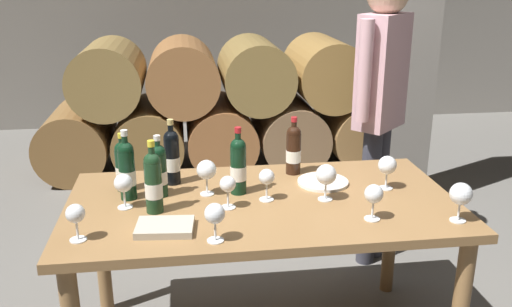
{
  "coord_description": "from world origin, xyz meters",
  "views": [
    {
      "loc": [
        -0.33,
        -2.21,
        1.73
      ],
      "look_at": [
        0.0,
        0.2,
        0.91
      ],
      "focal_mm": 38.73,
      "sensor_mm": 36.0,
      "label": 1
    }
  ],
  "objects_px": {
    "wine_bottle_2": "(172,156)",
    "wine_bottle_3": "(159,170)",
    "wine_bottle_5": "(153,182)",
    "wine_glass_1": "(215,215)",
    "tasting_notebook": "(165,227)",
    "serving_plate": "(323,182)",
    "wine_glass_9": "(461,195)",
    "sommelier_presenting": "(381,95)",
    "wine_bottle_1": "(238,165)",
    "wine_bottle_4": "(293,149)",
    "wine_bottle_6": "(127,170)",
    "dining_table": "(262,219)",
    "wine_bottle_0": "(123,165)",
    "wine_glass_0": "(387,166)",
    "wine_glass_4": "(123,184)",
    "wine_glass_8": "(76,215)",
    "wine_glass_3": "(206,171)",
    "wine_glass_2": "(228,185)",
    "wine_glass_7": "(374,195)",
    "wine_glass_6": "(267,179)",
    "wine_glass_5": "(326,175)"
  },
  "relations": [
    {
      "from": "wine_bottle_2",
      "to": "wine_glass_8",
      "type": "xyz_separation_m",
      "value": [
        -0.35,
        -0.54,
        -0.03
      ]
    },
    {
      "from": "wine_bottle_2",
      "to": "wine_bottle_3",
      "type": "bearing_deg",
      "value": -111.63
    },
    {
      "from": "serving_plate",
      "to": "wine_bottle_2",
      "type": "bearing_deg",
      "value": 172.02
    },
    {
      "from": "wine_bottle_2",
      "to": "wine_bottle_4",
      "type": "bearing_deg",
      "value": 5.44
    },
    {
      "from": "wine_glass_2",
      "to": "wine_glass_4",
      "type": "height_order",
      "value": "wine_glass_4"
    },
    {
      "from": "wine_glass_4",
      "to": "tasting_notebook",
      "type": "height_order",
      "value": "wine_glass_4"
    },
    {
      "from": "wine_glass_0",
      "to": "wine_glass_6",
      "type": "relative_size",
      "value": 1.1
    },
    {
      "from": "wine_glass_2",
      "to": "wine_glass_8",
      "type": "height_order",
      "value": "wine_glass_8"
    },
    {
      "from": "wine_bottle_5",
      "to": "wine_glass_1",
      "type": "height_order",
      "value": "wine_bottle_5"
    },
    {
      "from": "wine_glass_1",
      "to": "wine_glass_9",
      "type": "distance_m",
      "value": 0.98
    },
    {
      "from": "wine_bottle_2",
      "to": "wine_bottle_6",
      "type": "height_order",
      "value": "wine_bottle_6"
    },
    {
      "from": "wine_glass_1",
      "to": "wine_glass_8",
      "type": "xyz_separation_m",
      "value": [
        -0.51,
        0.08,
        -0.0
      ]
    },
    {
      "from": "wine_glass_6",
      "to": "wine_glass_9",
      "type": "distance_m",
      "value": 0.8
    },
    {
      "from": "tasting_notebook",
      "to": "serving_plate",
      "type": "relative_size",
      "value": 0.92
    },
    {
      "from": "wine_bottle_3",
      "to": "wine_bottle_6",
      "type": "xyz_separation_m",
      "value": [
        -0.14,
        -0.01,
        0.01
      ]
    },
    {
      "from": "wine_bottle_3",
      "to": "serving_plate",
      "type": "height_order",
      "value": "wine_bottle_3"
    },
    {
      "from": "wine_bottle_1",
      "to": "serving_plate",
      "type": "bearing_deg",
      "value": 8.53
    },
    {
      "from": "tasting_notebook",
      "to": "wine_bottle_0",
      "type": "bearing_deg",
      "value": 118.34
    },
    {
      "from": "wine_glass_1",
      "to": "wine_glass_4",
      "type": "relative_size",
      "value": 1.0
    },
    {
      "from": "wine_glass_8",
      "to": "sommelier_presenting",
      "type": "height_order",
      "value": "sommelier_presenting"
    },
    {
      "from": "wine_bottle_3",
      "to": "wine_glass_9",
      "type": "distance_m",
      "value": 1.27
    },
    {
      "from": "wine_bottle_0",
      "to": "wine_bottle_4",
      "type": "distance_m",
      "value": 0.82
    },
    {
      "from": "wine_glass_4",
      "to": "wine_glass_6",
      "type": "height_order",
      "value": "wine_glass_4"
    },
    {
      "from": "wine_glass_0",
      "to": "wine_glass_1",
      "type": "xyz_separation_m",
      "value": [
        -0.81,
        -0.41,
        -0.0
      ]
    },
    {
      "from": "dining_table",
      "to": "sommelier_presenting",
      "type": "distance_m",
      "value": 1.15
    },
    {
      "from": "tasting_notebook",
      "to": "wine_glass_6",
      "type": "bearing_deg",
      "value": 33.95
    },
    {
      "from": "wine_glass_4",
      "to": "wine_glass_7",
      "type": "bearing_deg",
      "value": -13.98
    },
    {
      "from": "wine_glass_7",
      "to": "wine_glass_9",
      "type": "bearing_deg",
      "value": -10.26
    },
    {
      "from": "wine_bottle_3",
      "to": "wine_glass_9",
      "type": "bearing_deg",
      "value": -19.64
    },
    {
      "from": "wine_glass_0",
      "to": "wine_glass_4",
      "type": "height_order",
      "value": "wine_glass_0"
    },
    {
      "from": "wine_bottle_6",
      "to": "wine_glass_9",
      "type": "height_order",
      "value": "wine_bottle_6"
    },
    {
      "from": "wine_bottle_0",
      "to": "wine_bottle_2",
      "type": "relative_size",
      "value": 0.86
    },
    {
      "from": "tasting_notebook",
      "to": "dining_table",
      "type": "bearing_deg",
      "value": 35.41
    },
    {
      "from": "wine_bottle_0",
      "to": "wine_glass_5",
      "type": "relative_size",
      "value": 1.65
    },
    {
      "from": "wine_bottle_0",
      "to": "wine_glass_7",
      "type": "relative_size",
      "value": 1.79
    },
    {
      "from": "wine_glass_3",
      "to": "wine_bottle_6",
      "type": "bearing_deg",
      "value": 179.83
    },
    {
      "from": "wine_glass_6",
      "to": "wine_glass_8",
      "type": "height_order",
      "value": "wine_glass_8"
    },
    {
      "from": "wine_glass_9",
      "to": "wine_bottle_4",
      "type": "bearing_deg",
      "value": 131.25
    },
    {
      "from": "wine_bottle_6",
      "to": "wine_glass_7",
      "type": "relative_size",
      "value": 2.09
    },
    {
      "from": "wine_bottle_1",
      "to": "wine_bottle_3",
      "type": "height_order",
      "value": "wine_bottle_1"
    },
    {
      "from": "wine_bottle_3",
      "to": "wine_glass_7",
      "type": "distance_m",
      "value": 0.93
    },
    {
      "from": "serving_plate",
      "to": "wine_bottle_5",
      "type": "bearing_deg",
      "value": -164.48
    },
    {
      "from": "wine_glass_1",
      "to": "wine_glass_7",
      "type": "xyz_separation_m",
      "value": [
        0.64,
        0.1,
        -0.0
      ]
    },
    {
      "from": "wine_glass_3",
      "to": "sommelier_presenting",
      "type": "relative_size",
      "value": 0.09
    },
    {
      "from": "wine_bottle_4",
      "to": "wine_glass_6",
      "type": "height_order",
      "value": "wine_bottle_4"
    },
    {
      "from": "wine_bottle_0",
      "to": "wine_glass_4",
      "type": "relative_size",
      "value": 1.77
    },
    {
      "from": "serving_plate",
      "to": "wine_glass_8",
      "type": "bearing_deg",
      "value": -157.39
    },
    {
      "from": "wine_glass_1",
      "to": "wine_glass_3",
      "type": "xyz_separation_m",
      "value": [
        -0.01,
        0.45,
        0.01
      ]
    },
    {
      "from": "wine_glass_4",
      "to": "wine_glass_2",
      "type": "bearing_deg",
      "value": -7.58
    },
    {
      "from": "wine_glass_9",
      "to": "sommelier_presenting",
      "type": "distance_m",
      "value": 1.08
    }
  ]
}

